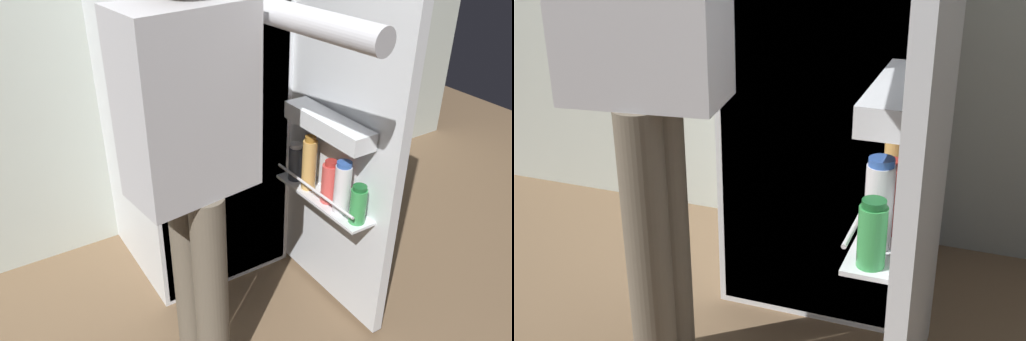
% 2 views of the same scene
% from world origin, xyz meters
% --- Properties ---
extents(ground_plane, '(6.08, 6.08, 0.00)m').
position_xyz_m(ground_plane, '(0.00, 0.00, 0.00)').
color(ground_plane, brown).
extents(refrigerator, '(0.71, 1.29, 1.80)m').
position_xyz_m(refrigerator, '(0.02, 0.53, 0.90)').
color(refrigerator, silver).
rests_on(refrigerator, ground_plane).
extents(person, '(0.58, 0.68, 1.67)m').
position_xyz_m(person, '(-0.32, -0.14, 1.00)').
color(person, '#665B4C').
rests_on(person, ground_plane).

